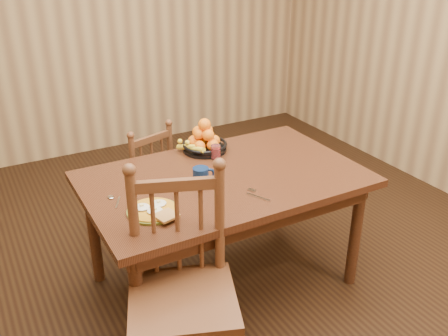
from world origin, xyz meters
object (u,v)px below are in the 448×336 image
dining_table (224,189)px  breakfast_plate (154,210)px  fruit_bowl (204,141)px  chair_near (182,290)px  chair_far (143,182)px  coffee_mug (202,176)px

dining_table → breakfast_plate: (-0.51, -0.19, 0.10)m
breakfast_plate → fruit_bowl: (0.58, 0.58, 0.05)m
chair_near → fruit_bowl: 1.15m
breakfast_plate → fruit_bowl: bearing=45.0°
breakfast_plate → fruit_bowl: size_ratio=0.92×
chair_far → chair_near: bearing=60.4°
dining_table → chair_far: bearing=106.6°
dining_table → coffee_mug: 0.21m
chair_near → fruit_bowl: size_ratio=3.35×
coffee_mug → fruit_bowl: bearing=61.7°
dining_table → breakfast_plate: bearing=-159.3°
dining_table → breakfast_plate: breakfast_plate is taller
dining_table → breakfast_plate: size_ratio=5.36×
chair_far → fruit_bowl: size_ratio=2.65×
chair_far → chair_near: size_ratio=0.79×
chair_near → fruit_bowl: chair_near is taller
chair_far → chair_near: 1.38m
chair_near → coffee_mug: 0.71m
dining_table → chair_far: size_ratio=1.87×
coffee_mug → fruit_bowl: fruit_bowl is taller
dining_table → fruit_bowl: 0.42m
chair_far → dining_table: bearing=89.7°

